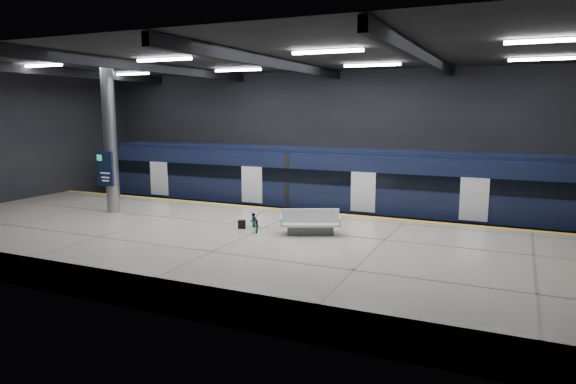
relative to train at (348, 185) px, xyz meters
The scene contains 10 objects.
ground 6.05m from the train, 105.15° to the right, with size 30.00×30.00×0.00m, color black.
room_shell 6.77m from the train, 105.17° to the right, with size 30.10×16.10×8.05m.
platform 8.27m from the train, 100.54° to the right, with size 30.00×11.00×1.10m, color #BCB19F.
safety_strip 3.27m from the train, 118.45° to the right, with size 30.00×0.40×0.01m, color gold.
rails 2.48m from the train, behind, with size 30.00×1.52×0.16m.
train is the anchor object (origin of this frame).
bench 6.90m from the train, 84.47° to the right, with size 2.48×1.80×1.01m.
bicycle 7.28m from the train, 102.97° to the right, with size 0.55×1.57×0.83m, color #99999E.
pannier_bag 7.46m from the train, 107.49° to the right, with size 0.30×0.18×0.35m, color black.
info_column 11.76m from the train, 145.49° to the right, with size 0.90×0.78×6.90m.
Camera 1 is at (9.30, -19.38, 5.86)m, focal length 32.00 mm.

